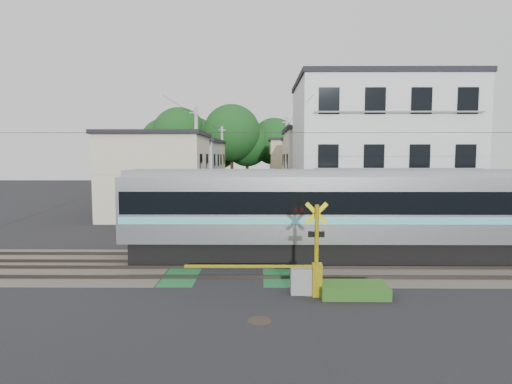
{
  "coord_description": "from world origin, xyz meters",
  "views": [
    {
      "loc": [
        1.11,
        -17.56,
        4.64
      ],
      "look_at": [
        0.92,
        5.0,
        2.67
      ],
      "focal_mm": 30.0,
      "sensor_mm": 36.0,
      "label": 1
    }
  ],
  "objects_px": {
    "crossing_signal_far": "(186,233)",
    "manhole_cover": "(259,321)",
    "crossing_signal_near": "(304,273)",
    "apartment_block": "(377,154)",
    "pedestrian": "(255,186)"
  },
  "relations": [
    {
      "from": "apartment_block",
      "to": "manhole_cover",
      "type": "bearing_deg",
      "value": -115.53
    },
    {
      "from": "crossing_signal_near",
      "to": "pedestrian",
      "type": "bearing_deg",
      "value": 93.11
    },
    {
      "from": "apartment_block",
      "to": "pedestrian",
      "type": "bearing_deg",
      "value": 108.27
    },
    {
      "from": "manhole_cover",
      "to": "apartment_block",
      "type": "bearing_deg",
      "value": 64.47
    },
    {
      "from": "crossing_signal_far",
      "to": "apartment_block",
      "type": "bearing_deg",
      "value": 27.78
    },
    {
      "from": "crossing_signal_far",
      "to": "manhole_cover",
      "type": "bearing_deg",
      "value": -69.05
    },
    {
      "from": "crossing_signal_far",
      "to": "crossing_signal_near",
      "type": "bearing_deg",
      "value": -54.71
    },
    {
      "from": "crossing_signal_near",
      "to": "pedestrian",
      "type": "relative_size",
      "value": 2.55
    },
    {
      "from": "crossing_signal_near",
      "to": "manhole_cover",
      "type": "relative_size",
      "value": 7.0
    },
    {
      "from": "crossing_signal_near",
      "to": "crossing_signal_far",
      "type": "relative_size",
      "value": 1.0
    },
    {
      "from": "pedestrian",
      "to": "manhole_cover",
      "type": "relative_size",
      "value": 2.75
    },
    {
      "from": "apartment_block",
      "to": "crossing_signal_near",
      "type": "bearing_deg",
      "value": -114.22
    },
    {
      "from": "crossing_signal_far",
      "to": "pedestrian",
      "type": "xyz_separation_m",
      "value": [
        3.15,
        29.88,
        0.22
      ]
    },
    {
      "from": "crossing_signal_near",
      "to": "crossing_signal_far",
      "type": "distance_m",
      "value": 8.95
    },
    {
      "from": "apartment_block",
      "to": "manhole_cover",
      "type": "xyz_separation_m",
      "value": [
        -7.39,
        -15.48,
        -4.64
      ]
    }
  ]
}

